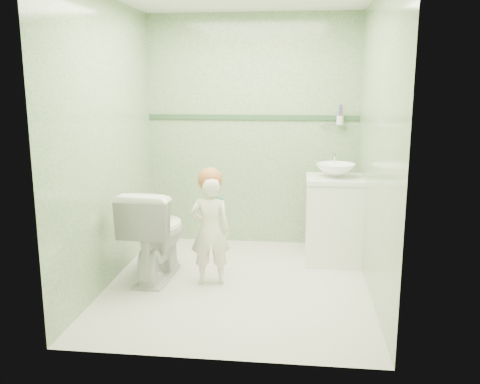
# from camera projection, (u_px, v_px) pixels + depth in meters

# --- Properties ---
(ground) EXTENTS (2.50, 2.50, 0.00)m
(ground) POSITION_uv_depth(u_px,v_px,m) (238.00, 284.00, 4.44)
(ground) COLOR beige
(ground) RESTS_ON ground
(room_shell) EXTENTS (2.50, 2.54, 2.40)m
(room_shell) POSITION_uv_depth(u_px,v_px,m) (238.00, 145.00, 4.19)
(room_shell) COLOR gray
(room_shell) RESTS_ON ground
(trim_stripe) EXTENTS (2.20, 0.02, 0.05)m
(trim_stripe) POSITION_uv_depth(u_px,v_px,m) (252.00, 117.00, 5.36)
(trim_stripe) COLOR #325435
(trim_stripe) RESTS_ON room_shell
(vanity) EXTENTS (0.52, 0.50, 0.80)m
(vanity) POSITION_uv_depth(u_px,v_px,m) (333.00, 221.00, 4.94)
(vanity) COLOR white
(vanity) RESTS_ON ground
(counter) EXTENTS (0.54, 0.52, 0.04)m
(counter) POSITION_uv_depth(u_px,v_px,m) (335.00, 179.00, 4.86)
(counter) COLOR white
(counter) RESTS_ON vanity
(basin) EXTENTS (0.37, 0.37, 0.13)m
(basin) POSITION_uv_depth(u_px,v_px,m) (335.00, 170.00, 4.84)
(basin) COLOR white
(basin) RESTS_ON counter
(faucet) EXTENTS (0.03, 0.13, 0.18)m
(faucet) POSITION_uv_depth(u_px,v_px,m) (335.00, 159.00, 5.00)
(faucet) COLOR silver
(faucet) RESTS_ON counter
(cup_holder) EXTENTS (0.26, 0.07, 0.21)m
(cup_holder) POSITION_uv_depth(u_px,v_px,m) (339.00, 120.00, 5.21)
(cup_holder) COLOR silver
(cup_holder) RESTS_ON room_shell
(toilet) EXTENTS (0.49, 0.82, 0.81)m
(toilet) POSITION_uv_depth(u_px,v_px,m) (156.00, 233.00, 4.52)
(toilet) COLOR white
(toilet) RESTS_ON ground
(toddler) EXTENTS (0.37, 0.28, 0.94)m
(toddler) POSITION_uv_depth(u_px,v_px,m) (210.00, 231.00, 4.37)
(toddler) COLOR white
(toddler) RESTS_ON ground
(hair_cap) EXTENTS (0.21, 0.21, 0.21)m
(hair_cap) POSITION_uv_depth(u_px,v_px,m) (210.00, 180.00, 4.31)
(hair_cap) COLOR #9E5B30
(hair_cap) RESTS_ON toddler
(teal_toothbrush) EXTENTS (0.11, 0.14, 0.08)m
(teal_toothbrush) POSITION_uv_depth(u_px,v_px,m) (219.00, 198.00, 4.19)
(teal_toothbrush) COLOR #078574
(teal_toothbrush) RESTS_ON toddler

